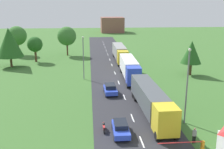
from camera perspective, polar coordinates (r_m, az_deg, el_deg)
name	(u,v)px	position (r m, az deg, el deg)	size (l,w,h in m)	color
road	(120,85)	(47.17, 1.66, -2.32)	(10.00, 140.00, 0.06)	#2B2B30
lane_marking_centre	(122,91)	(44.13, 2.14, -3.50)	(0.16, 120.45, 0.01)	white
truck_lead	(151,99)	(34.76, 8.35, -5.31)	(2.81, 14.99, 3.53)	yellow
truck_second	(129,68)	(51.04, 3.74, 1.49)	(2.75, 13.38, 3.65)	blue
truck_third	(120,52)	(67.29, 1.68, 4.80)	(2.51, 14.17, 3.65)	yellow
car_lead	(121,128)	(29.79, 1.86, -11.39)	(1.77, 4.05, 1.43)	blue
car_second	(110,89)	(42.48, -0.37, -3.11)	(2.05, 4.14, 1.53)	blue
motorcycle_courier	(104,127)	(30.71, -1.78, -11.10)	(0.28, 1.94, 0.91)	black
barrier_gate	(195,145)	(28.07, 17.29, -14.14)	(4.64, 0.28, 1.05)	orange
person_second	(194,135)	(29.38, 17.19, -12.30)	(0.38, 0.23, 1.72)	black
lamppost_lead	(187,83)	(32.31, 15.79, -1.75)	(0.36, 0.36, 9.15)	slate
lamppost_second	(83,56)	(50.29, -6.14, 4.04)	(0.36, 0.36, 8.20)	slate
tree_oak	(191,52)	(55.36, 16.62, 4.55)	(4.06, 4.06, 6.90)	#513823
tree_birch	(17,36)	(79.23, -19.65, 7.80)	(5.31, 5.31, 8.02)	#513823
tree_maple	(67,36)	(74.84, -9.64, 8.09)	(5.16, 5.16, 7.96)	#513823
tree_pine	(9,43)	(64.20, -21.10, 6.39)	(5.92, 5.92, 8.84)	#513823
tree_elm	(35,45)	(68.35, -16.16, 6.17)	(3.73, 3.73, 6.20)	#513823
distant_building	(112,25)	(135.78, 0.04, 10.59)	(11.13, 10.75, 7.40)	brown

